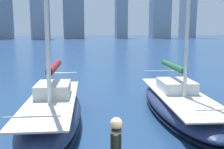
% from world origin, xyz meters
% --- Properties ---
extents(city_skyline, '(167.57, 18.68, 52.24)m').
position_xyz_m(city_skyline, '(-6.23, -157.30, 20.45)').
color(city_skyline, '#909AA9').
rests_on(city_skyline, ground).
extents(sailboat_forest, '(4.01, 9.74, 9.73)m').
position_xyz_m(sailboat_forest, '(-3.67, -7.66, 0.59)').
color(sailboat_forest, navy).
rests_on(sailboat_forest, ground).
extents(sailboat_maroon, '(3.24, 8.59, 12.95)m').
position_xyz_m(sailboat_maroon, '(2.38, -6.92, 0.75)').
color(sailboat_maroon, navy).
rests_on(sailboat_maroon, ground).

